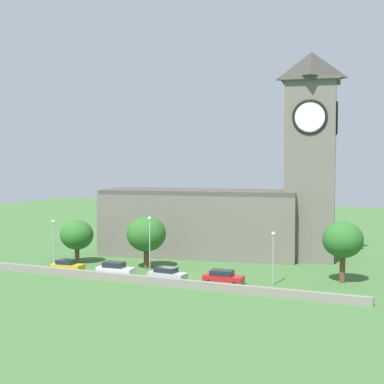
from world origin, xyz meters
TOP-DOWN VIEW (x-y plane):
  - ground_plane at (0.00, 15.00)m, footprint 200.00×200.00m
  - church at (2.94, 17.08)m, footprint 37.02×15.41m
  - quay_barrier at (0.00, -5.82)m, footprint 52.09×0.70m
  - car_yellow at (-13.53, -3.37)m, footprint 4.33×2.52m
  - car_white at (-5.99, -3.59)m, footprint 4.89×2.41m
  - car_silver at (1.34, -3.43)m, footprint 4.89×2.41m
  - car_red at (8.26, -2.29)m, footprint 4.85×2.42m
  - streetlamp_west_end at (-17.94, -0.45)m, footprint 0.44×0.44m
  - streetlamp_west_mid at (-2.59, -0.56)m, footprint 0.44×0.44m
  - streetlamp_central at (13.78, -0.06)m, footprint 0.44×0.44m
  - tree_riverside_east at (-5.06, 3.09)m, footprint 5.39×5.39m
  - tree_riverside_west at (-16.06, 2.50)m, footprint 4.73×4.73m
  - tree_by_tower at (21.15, 4.69)m, footprint 4.93×4.93m

SIDE VIEW (x-z plane):
  - ground_plane at x=0.00m, z-range 0.00..0.00m
  - quay_barrier at x=0.00m, z-range 0.00..0.96m
  - car_yellow at x=-13.53m, z-range 0.01..1.64m
  - car_red at x=8.26m, z-range 0.01..1.75m
  - car_silver at x=1.34m, z-range 0.01..1.77m
  - car_white at x=-5.99m, z-range 0.01..1.91m
  - tree_riverside_west at x=-16.06m, z-range 0.95..7.18m
  - streetlamp_central at x=13.78m, z-range 1.13..7.52m
  - streetlamp_west_end at x=-17.94m, z-range 1.13..7.56m
  - tree_riverside_east at x=-5.06m, z-range 1.13..8.31m
  - streetlamp_west_mid at x=-2.59m, z-range 1.21..8.80m
  - tree_by_tower at x=21.15m, z-range 1.47..8.95m
  - church at x=2.94m, z-range -6.70..23.92m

